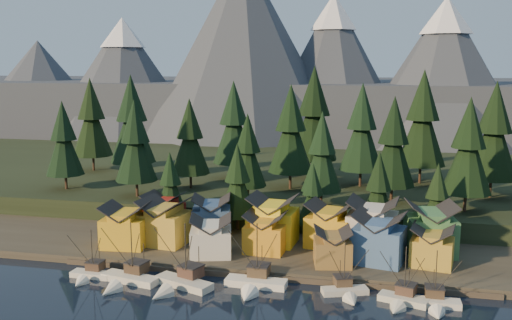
% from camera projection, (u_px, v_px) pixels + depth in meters
% --- Properties ---
extents(ground, '(500.00, 500.00, 0.00)m').
position_uv_depth(ground, '(249.00, 315.00, 88.82)').
color(ground, black).
rests_on(ground, ground).
extents(shore_strip, '(400.00, 50.00, 1.50)m').
position_uv_depth(shore_strip, '(290.00, 236.00, 127.21)').
color(shore_strip, '#342F26').
rests_on(shore_strip, ground).
extents(hillside, '(420.00, 100.00, 6.00)m').
position_uv_depth(hillside, '(316.00, 182.00, 174.97)').
color(hillside, black).
rests_on(hillside, ground).
extents(dock, '(80.00, 4.00, 1.00)m').
position_uv_depth(dock, '(269.00, 274.00, 104.63)').
color(dock, '#4F4638').
rests_on(dock, ground).
extents(mountain_ridge, '(560.00, 190.00, 90.00)m').
position_uv_depth(mountain_ridge, '(336.00, 89.00, 291.05)').
color(mountain_ridge, '#434A57').
rests_on(mountain_ridge, ground).
extents(boat_0, '(7.90, 8.56, 9.85)m').
position_uv_depth(boat_0, '(89.00, 268.00, 103.52)').
color(boat_0, silver).
rests_on(boat_0, ground).
extents(boat_1, '(11.47, 12.11, 12.07)m').
position_uv_depth(boat_1, '(126.00, 272.00, 100.89)').
color(boat_1, silver).
rests_on(boat_1, ground).
extents(boat_2, '(11.77, 12.25, 12.59)m').
position_uv_depth(boat_2, '(179.00, 276.00, 98.79)').
color(boat_2, beige).
rests_on(boat_2, ground).
extents(boat_3, '(11.18, 12.11, 12.53)m').
position_uv_depth(boat_3, '(254.00, 276.00, 98.80)').
color(boat_3, white).
rests_on(boat_3, ground).
extents(boat_4, '(8.46, 8.93, 9.92)m').
position_uv_depth(boat_4, '(346.00, 285.00, 95.89)').
color(boat_4, beige).
rests_on(boat_4, ground).
extents(boat_5, '(8.67, 9.21, 10.52)m').
position_uv_depth(boat_5, '(402.00, 292.00, 92.23)').
color(boat_5, beige).
rests_on(boat_5, ground).
extents(boat_6, '(8.33, 9.06, 10.20)m').
position_uv_depth(boat_6, '(436.00, 296.00, 90.98)').
color(boat_6, silver).
rests_on(boat_6, ground).
extents(house_front_0, '(9.47, 9.02, 8.81)m').
position_uv_depth(house_front_0, '(126.00, 224.00, 117.14)').
color(house_front_0, gold).
rests_on(house_front_0, shore_strip).
extents(house_front_1, '(10.24, 9.92, 9.51)m').
position_uv_depth(house_front_1, '(164.00, 220.00, 118.75)').
color(house_front_1, gold).
rests_on(house_front_1, shore_strip).
extents(house_front_2, '(9.66, 9.70, 7.72)m').
position_uv_depth(house_front_2, '(211.00, 235.00, 111.66)').
color(house_front_2, beige).
rests_on(house_front_2, shore_strip).
extents(house_front_3, '(8.11, 7.76, 7.92)m').
position_uv_depth(house_front_3, '(265.00, 231.00, 113.76)').
color(house_front_3, orange).
rests_on(house_front_3, shore_strip).
extents(house_front_4, '(7.93, 8.36, 6.88)m').
position_uv_depth(house_front_4, '(333.00, 246.00, 106.43)').
color(house_front_4, olive).
rests_on(house_front_4, shore_strip).
extents(house_front_5, '(10.78, 10.15, 9.61)m').
position_uv_depth(house_front_5, '(379.00, 236.00, 107.37)').
color(house_front_5, '#3C5E8E').
rests_on(house_front_5, shore_strip).
extents(house_front_6, '(8.63, 8.30, 7.47)m').
position_uv_depth(house_front_6, '(432.00, 245.00, 105.80)').
color(house_front_6, '#B7922F').
rests_on(house_front_6, shore_strip).
extents(house_back_0, '(8.52, 8.22, 8.74)m').
position_uv_depth(house_back_0, '(163.00, 212.00, 127.05)').
color(house_back_0, maroon).
rests_on(house_back_0, shore_strip).
extents(house_back_1, '(9.69, 9.76, 9.03)m').
position_uv_depth(house_back_1, '(212.00, 216.00, 123.45)').
color(house_back_1, '#334F79').
rests_on(house_back_1, shore_strip).
extents(house_back_2, '(10.24, 9.51, 10.19)m').
position_uv_depth(house_back_2, '(273.00, 218.00, 118.94)').
color(house_back_2, yellow).
rests_on(house_back_2, shore_strip).
extents(house_back_3, '(10.54, 9.75, 9.29)m').
position_uv_depth(house_back_3, '(330.00, 223.00, 116.84)').
color(house_back_3, gold).
rests_on(house_back_3, shore_strip).
extents(house_back_4, '(10.58, 10.24, 10.48)m').
position_uv_depth(house_back_4, '(372.00, 223.00, 114.63)').
color(house_back_4, beige).
rests_on(house_back_4, shore_strip).
extents(house_back_5, '(10.40, 10.49, 10.20)m').
position_uv_depth(house_back_5, '(431.00, 227.00, 112.35)').
color(house_back_5, '#417946').
rests_on(house_back_5, shore_strip).
extents(tree_hill_0, '(10.04, 10.04, 23.39)m').
position_uv_depth(tree_hill_0, '(64.00, 141.00, 149.07)').
color(tree_hill_0, '#332319').
rests_on(tree_hill_0, hillside).
extents(tree_hill_1, '(12.86, 12.86, 29.96)m').
position_uv_depth(tree_hill_1, '(132.00, 122.00, 161.31)').
color(tree_hill_1, '#332319').
rests_on(tree_hill_1, hillside).
extents(tree_hill_2, '(10.44, 10.44, 24.32)m').
position_uv_depth(tree_hill_2, '(135.00, 144.00, 140.42)').
color(tree_hill_2, '#332319').
rests_on(tree_hill_2, hillside).
extents(tree_hill_3, '(10.30, 10.30, 24.00)m').
position_uv_depth(tree_hill_3, '(190.00, 139.00, 149.86)').
color(tree_hill_3, '#332319').
rests_on(tree_hill_3, hillside).
extents(tree_hill_4, '(12.08, 12.08, 28.15)m').
position_uv_depth(tree_hill_4, '(234.00, 126.00, 162.21)').
color(tree_hill_4, '#332319').
rests_on(tree_hill_4, hillside).
extents(tree_hill_5, '(9.09, 9.09, 21.17)m').
position_uv_depth(tree_hill_5, '(248.00, 153.00, 136.63)').
color(tree_hill_5, '#332319').
rests_on(tree_hill_5, hillside).
extents(tree_hill_6, '(11.90, 11.90, 27.72)m').
position_uv_depth(tree_hill_6, '(291.00, 132.00, 148.76)').
color(tree_hill_6, '#332319').
rests_on(tree_hill_6, hillside).
extents(tree_hill_7, '(9.53, 9.53, 22.21)m').
position_uv_depth(tree_hill_7, '(322.00, 155.00, 130.75)').
color(tree_hill_7, '#332319').
rests_on(tree_hill_7, hillside).
extents(tree_hill_8, '(11.99, 11.99, 27.93)m').
position_uv_depth(tree_hill_8, '(362.00, 130.00, 151.63)').
color(tree_hill_8, '#332319').
rests_on(tree_hill_8, hillside).
extents(tree_hill_9, '(10.92, 10.92, 25.44)m').
position_uv_depth(tree_hill_9, '(393.00, 145.00, 133.77)').
color(tree_hill_9, '#332319').
rests_on(tree_hill_9, hillside).
extents(tree_hill_10, '(13.49, 13.49, 31.42)m').
position_uv_depth(tree_hill_10, '(422.00, 122.00, 155.58)').
color(tree_hill_10, '#332319').
rests_on(tree_hill_10, hillside).
extents(tree_hill_11, '(11.05, 11.05, 25.73)m').
position_uv_depth(tree_hill_11, '(468.00, 150.00, 125.50)').
color(tree_hill_11, '#332319').
rests_on(tree_hill_11, hillside).
extents(tree_hill_12, '(12.35, 12.35, 28.78)m').
position_uv_depth(tree_hill_12, '(494.00, 134.00, 138.92)').
color(tree_hill_12, '#332319').
rests_on(tree_hill_12, hillside).
extents(tree_hill_15, '(13.88, 13.88, 32.33)m').
position_uv_depth(tree_hill_15, '(314.00, 117.00, 163.86)').
color(tree_hill_15, '#332319').
rests_on(tree_hill_15, hillside).
extents(tree_hill_16, '(12.32, 12.32, 28.69)m').
position_uv_depth(tree_hill_16, '(92.00, 120.00, 174.91)').
color(tree_hill_16, '#332319').
rests_on(tree_hill_16, hillside).
extents(tree_shore_0, '(7.46, 7.46, 17.38)m').
position_uv_depth(tree_shore_0, '(170.00, 185.00, 131.52)').
color(tree_shore_0, '#332319').
rests_on(tree_shore_0, shore_strip).
extents(tree_shore_1, '(8.53, 8.53, 19.86)m').
position_uv_depth(tree_shore_1, '(237.00, 183.00, 127.86)').
color(tree_shore_1, '#332319').
rests_on(tree_shore_1, shore_strip).
extents(tree_shore_2, '(6.86, 6.86, 15.97)m').
position_uv_depth(tree_shore_2, '(313.00, 196.00, 124.57)').
color(tree_shore_2, '#332319').
rests_on(tree_shore_2, shore_strip).
extents(tree_shore_3, '(8.18, 8.18, 19.07)m').
position_uv_depth(tree_shore_3, '(378.00, 191.00, 121.29)').
color(tree_shore_3, '#332319').
rests_on(tree_shore_3, shore_strip).
extents(tree_shore_4, '(7.29, 7.29, 16.98)m').
position_uv_depth(tree_shore_4, '(437.00, 199.00, 118.91)').
color(tree_shore_4, '#332319').
rests_on(tree_shore_4, shore_strip).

